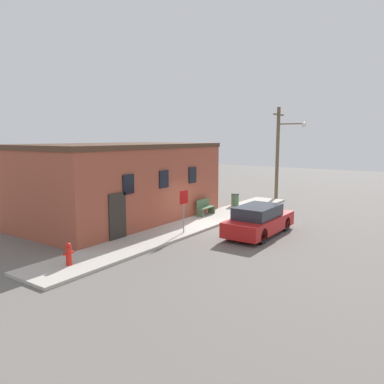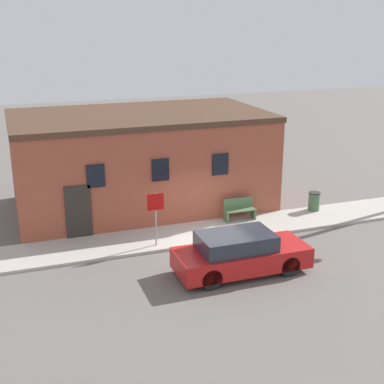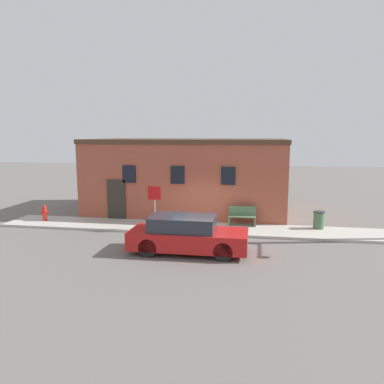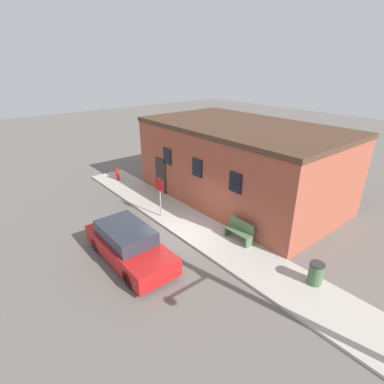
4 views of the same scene
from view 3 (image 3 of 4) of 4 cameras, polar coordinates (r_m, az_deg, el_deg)
ground_plane at (r=17.13m, az=0.69°, el=-6.67°), size 80.00×80.00×0.00m
sidewalk at (r=18.21m, az=1.25°, el=-5.54°), size 19.79×2.29×0.12m
brick_building at (r=22.23m, az=-0.53°, el=2.55°), size 11.16×6.42×4.30m
fire_hydrant at (r=20.86m, az=-21.54°, el=-2.99°), size 0.43×0.21×0.82m
stop_sign at (r=17.66m, az=-5.74°, el=-1.13°), size 0.63×0.06×2.04m
bench at (r=18.62m, az=7.65°, el=-3.73°), size 1.34×0.44×0.93m
trash_bin at (r=18.82m, az=18.76°, el=-4.04°), size 0.52×0.52×0.83m
parked_car at (r=14.59m, az=-0.76°, el=-6.57°), size 4.55×1.78×1.44m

